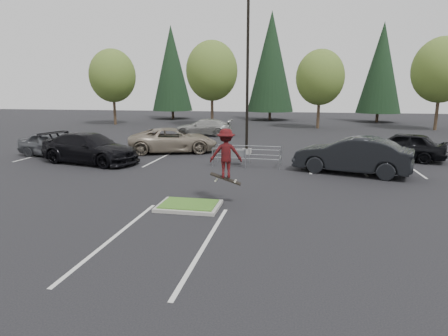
% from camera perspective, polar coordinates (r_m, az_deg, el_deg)
% --- Properties ---
extents(ground, '(120.00, 120.00, 0.00)m').
position_cam_1_polar(ground, '(13.60, -5.36, -6.02)').
color(ground, black).
rests_on(ground, ground).
extents(grass_median, '(2.20, 1.60, 0.16)m').
position_cam_1_polar(grass_median, '(13.58, -5.37, -5.71)').
color(grass_median, '#9C9991').
rests_on(grass_median, ground).
extents(stall_lines, '(22.62, 17.60, 0.01)m').
position_cam_1_polar(stall_lines, '(19.56, -4.26, -0.45)').
color(stall_lines, silver).
rests_on(stall_lines, ground).
extents(light_pole, '(0.70, 0.60, 10.12)m').
position_cam_1_polar(light_pole, '(24.62, 3.58, 12.76)').
color(light_pole, '#9C9991').
rests_on(light_pole, ground).
extents(decid_a, '(5.44, 5.44, 8.91)m').
position_cam_1_polar(decid_a, '(47.69, -16.59, 13.09)').
color(decid_a, '#38281C').
rests_on(decid_a, ground).
extents(decid_b, '(5.89, 5.89, 9.64)m').
position_cam_1_polar(decid_b, '(44.06, -1.86, 14.30)').
color(decid_b, '#38281C').
rests_on(decid_b, ground).
extents(decid_c, '(5.12, 5.12, 8.38)m').
position_cam_1_polar(decid_c, '(42.32, 14.41, 12.98)').
color(decid_c, '#38281C').
rests_on(decid_c, ground).
extents(decid_d, '(5.76, 5.76, 9.43)m').
position_cam_1_polar(decid_d, '(45.11, 30.19, 12.52)').
color(decid_d, '#38281C').
rests_on(decid_d, ground).
extents(conif_a, '(5.72, 5.72, 13.00)m').
position_cam_1_polar(conif_a, '(55.39, -7.98, 14.79)').
color(conif_a, '#38281C').
rests_on(conif_a, ground).
extents(conif_b, '(6.38, 6.38, 14.50)m').
position_cam_1_polar(conif_b, '(53.17, 7.19, 15.75)').
color(conif_b, '#38281C').
rests_on(conif_b, ground).
extents(conif_c, '(5.50, 5.50, 12.50)m').
position_cam_1_polar(conif_c, '(53.00, 22.83, 13.87)').
color(conif_c, '#38281C').
rests_on(conif_c, ground).
extents(cart_corral, '(3.77, 1.45, 1.06)m').
position_cam_1_polar(cart_corral, '(20.94, 2.42, 2.23)').
color(cart_corral, '#96999E').
rests_on(cart_corral, ground).
extents(skateboarder, '(1.29, 0.92, 2.07)m').
position_cam_1_polar(skateboarder, '(13.61, 0.26, 2.19)').
color(skateboarder, black).
rests_on(skateboarder, ground).
extents(car_l_tan, '(6.46, 4.47, 1.64)m').
position_cam_1_polar(car_l_tan, '(25.49, -7.92, 4.21)').
color(car_l_tan, gray).
rests_on(car_l_tan, ground).
extents(car_l_black, '(6.35, 3.66, 1.73)m').
position_cam_1_polar(car_l_black, '(22.89, -19.93, 2.87)').
color(car_l_black, black).
rests_on(car_l_black, ground).
extents(car_l_grey, '(4.72, 2.52, 1.53)m').
position_cam_1_polar(car_l_grey, '(26.15, -24.74, 3.30)').
color(car_l_grey, '#424449').
rests_on(car_l_grey, ground).
extents(car_r_charc, '(5.97, 3.54, 1.86)m').
position_cam_1_polar(car_r_charc, '(19.88, 18.92, 1.85)').
color(car_r_charc, black).
rests_on(car_r_charc, ground).
extents(car_r_black, '(5.33, 3.58, 1.69)m').
position_cam_1_polar(car_r_black, '(24.96, 25.51, 3.06)').
color(car_r_black, black).
rests_on(car_r_black, ground).
extents(car_far_silver, '(5.38, 2.44, 1.53)m').
position_cam_1_polar(car_far_silver, '(34.63, -3.10, 6.21)').
color(car_far_silver, '#A2A29D').
rests_on(car_far_silver, ground).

